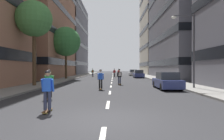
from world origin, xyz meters
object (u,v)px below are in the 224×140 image
object	(u,v)px
parked_car_far	(133,73)
skater_0	(119,72)
parked_car_near	(167,81)
skater_2	(49,83)
street_tree_mid	(34,19)
skater_1	(101,78)
skater_4	(47,89)
skater_5	(93,72)
streetlamp_right	(190,43)
skater_6	(119,76)
street_tree_near	(66,42)
parked_car_mid	(138,74)
skater_3	(114,72)

from	to	relation	value
parked_car_far	skater_0	distance (m)	6.17
parked_car_near	skater_2	bearing A→B (deg)	-146.10
street_tree_mid	skater_1	size ratio (longest dim) A/B	4.78
parked_car_far	skater_4	bearing A→B (deg)	-100.46
skater_2	skater_5	bearing A→B (deg)	91.27
parked_car_near	skater_0	xyz separation A→B (m)	(-3.66, 26.65, 0.29)
skater_5	streetlamp_right	bearing A→B (deg)	-65.57
skater_2	skater_4	world-z (taller)	same
street_tree_mid	skater_6	bearing A→B (deg)	14.95
street_tree_near	street_tree_mid	world-z (taller)	street_tree_near
parked_car_near	skater_6	xyz separation A→B (m)	(-4.12, 4.44, 0.32)
street_tree_mid	skater_5	xyz separation A→B (m)	(3.43, 22.82, -5.76)
parked_car_far	skater_0	size ratio (longest dim) A/B	2.47
parked_car_mid	skater_2	size ratio (longest dim) A/B	2.47
skater_6	skater_5	bearing A→B (deg)	104.28
parked_car_near	parked_car_mid	distance (m)	20.65
parked_car_near	streetlamp_right	distance (m)	3.98
skater_4	street_tree_mid	bearing A→B (deg)	114.35
skater_1	skater_5	world-z (taller)	same
street_tree_near	skater_3	distance (m)	13.58
skater_5	skater_1	bearing A→B (deg)	-82.33
skater_0	skater_2	world-z (taller)	same
street_tree_near	skater_6	size ratio (longest dim) A/B	4.84
skater_4	skater_0	bearing A→B (deg)	83.82
streetlamp_right	skater_5	distance (m)	27.63
skater_2	skater_5	world-z (taller)	same
skater_0	skater_3	xyz separation A→B (m)	(-0.99, -1.82, 0.03)
parked_car_far	streetlamp_right	distance (m)	31.89
parked_car_near	skater_0	world-z (taller)	skater_0
skater_0	street_tree_near	bearing A→B (deg)	-128.79
skater_2	skater_6	distance (m)	11.22
skater_3	skater_0	bearing A→B (deg)	61.39
parked_car_far	street_tree_near	size ratio (longest dim) A/B	0.51
parked_car_mid	skater_0	size ratio (longest dim) A/B	2.47
skater_0	parked_car_near	bearing A→B (deg)	-82.17
skater_0	skater_3	world-z (taller)	same
skater_4	skater_5	xyz separation A→B (m)	(-1.78, 34.33, 0.03)
skater_2	skater_5	xyz separation A→B (m)	(-0.68, 30.77, 0.03)
parked_car_far	skater_2	distance (m)	38.41
parked_car_near	street_tree_mid	size ratio (longest dim) A/B	0.52
skater_4	skater_6	bearing A→B (deg)	76.02
skater_3	skater_4	world-z (taller)	same
street_tree_near	skater_2	world-z (taller)	street_tree_near
parked_car_mid	skater_5	world-z (taller)	skater_5
skater_3	skater_4	bearing A→B (deg)	-94.86
street_tree_mid	streetlamp_right	distance (m)	15.18
streetlamp_right	skater_4	xyz separation A→B (m)	(-9.58, -9.34, -3.15)
parked_car_far	skater_3	world-z (taller)	skater_3
skater_4	skater_3	bearing A→B (deg)	85.14
skater_1	skater_6	world-z (taller)	same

